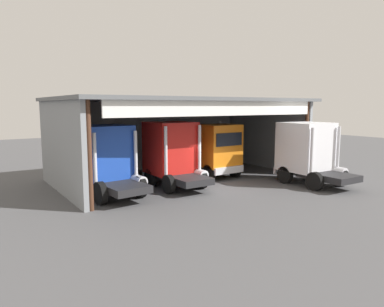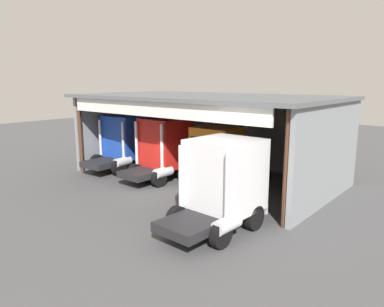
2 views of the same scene
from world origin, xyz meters
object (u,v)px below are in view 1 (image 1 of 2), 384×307
truck_orange_left_bay (216,150)px  oil_drum (221,157)px  truck_blue_center_left_bay (107,159)px  truck_red_right_bay (172,153)px  truck_white_center_right_bay (308,151)px  tool_cart (232,157)px

truck_orange_left_bay → oil_drum: bearing=-132.9°
truck_orange_left_bay → oil_drum: (4.29, 4.75, -1.37)m
truck_blue_center_left_bay → oil_drum: truck_blue_center_left_bay is taller
truck_blue_center_left_bay → truck_red_right_bay: 3.89m
truck_blue_center_left_bay → truck_white_center_right_bay: bearing=-24.1°
truck_blue_center_left_bay → truck_white_center_right_bay: 11.75m
truck_orange_left_bay → tool_cart: truck_orange_left_bay is taller
truck_orange_left_bay → truck_white_center_right_bay: size_ratio=0.89×
tool_cart → truck_blue_center_left_bay: bearing=-160.2°
truck_orange_left_bay → oil_drum: size_ratio=4.74×
truck_orange_left_bay → oil_drum: 6.55m
truck_orange_left_bay → truck_white_center_right_bay: bearing=126.3°
oil_drum → tool_cart: size_ratio=0.88×
truck_red_right_bay → oil_drum: bearing=34.6°
truck_white_center_right_bay → tool_cart: (1.22, 8.38, -1.45)m
truck_white_center_right_bay → oil_drum: truck_white_center_right_bay is taller
truck_red_right_bay → truck_white_center_right_bay: bearing=-28.1°
truck_white_center_right_bay → oil_drum: 9.49m
truck_red_right_bay → truck_orange_left_bay: (3.70, 0.67, -0.17)m
truck_white_center_right_bay → tool_cart: truck_white_center_right_bay is taller
truck_white_center_right_bay → oil_drum: (0.83, 9.33, -1.51)m
truck_blue_center_left_bay → tool_cart: size_ratio=4.65×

